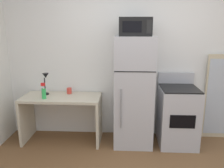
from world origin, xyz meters
name	(u,v)px	position (x,y,z in m)	size (l,w,h in m)	color
wall_back_white	(138,59)	(0.00, 1.70, 1.30)	(5.00, 0.10, 2.60)	white
desk	(62,109)	(-1.21, 1.34, 0.53)	(1.23, 0.57, 0.75)	beige
desk_lamp	(46,80)	(-1.47, 1.42, 0.99)	(0.14, 0.12, 0.35)	black
coffee_mug	(69,91)	(-1.12, 1.50, 0.80)	(0.08, 0.08, 0.10)	#D83F33
spray_bottle	(44,92)	(-1.43, 1.20, 0.85)	(0.06, 0.06, 0.25)	green
refrigerator	(134,92)	(-0.07, 1.34, 0.84)	(0.59, 0.61, 1.68)	#B7B7BC
microwave	(135,27)	(-0.07, 1.31, 1.81)	(0.46, 0.35, 0.26)	black
oven_range	(178,116)	(0.62, 1.33, 0.47)	(0.57, 0.61, 1.10)	#B7B7BC
leaning_mirror	(218,97)	(1.32, 1.59, 0.70)	(0.44, 0.03, 1.40)	#C6B793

